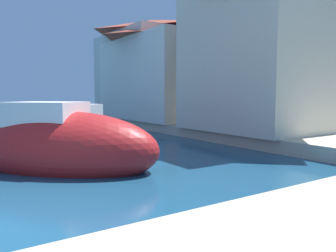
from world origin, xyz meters
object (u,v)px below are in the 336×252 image
moored_boat_2 (61,146)px  moored_boat_3 (87,129)px  waterfront_building_main (270,46)px  waterfront_building_annex (168,71)px  waterfront_building_far (151,68)px

moored_boat_2 → moored_boat_3: (2.65, 5.33, -0.13)m
moored_boat_3 → waterfront_building_main: size_ratio=0.56×
waterfront_building_main → waterfront_building_annex: size_ratio=0.80×
waterfront_building_main → waterfront_building_far: 11.03m
moored_boat_2 → moored_boat_3: 5.96m
moored_boat_2 → waterfront_building_far: 16.21m
moored_boat_3 → waterfront_building_far: size_ratio=0.51×
moored_boat_2 → moored_boat_3: bearing=109.8°
waterfront_building_annex → waterfront_building_far: waterfront_building_far is taller
waterfront_building_annex → moored_boat_2: bearing=-135.5°
waterfront_building_far → waterfront_building_main: bearing=-90.0°
moored_boat_2 → waterfront_building_main: size_ratio=0.75×
waterfront_building_main → waterfront_building_annex: bearing=90.0°
moored_boat_2 → waterfront_building_annex: size_ratio=0.60×
moored_boat_3 → waterfront_building_annex: (7.48, 4.61, 3.26)m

